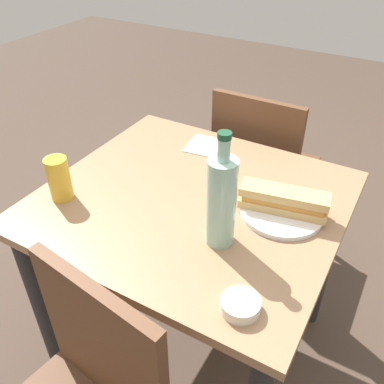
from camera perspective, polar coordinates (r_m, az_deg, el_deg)
name	(u,v)px	position (r m, az deg, el deg)	size (l,w,h in m)	color
ground_plane	(192,340)	(1.83, 0.00, -19.56)	(8.00, 8.00, 0.00)	#47382D
dining_table	(192,229)	(1.37, 0.00, -5.09)	(0.90, 0.83, 0.74)	#997251
chair_far	(260,168)	(1.89, 9.27, 3.21)	(0.40, 0.40, 0.87)	brown
plate_near	(282,211)	(1.25, 12.18, -2.61)	(0.24, 0.24, 0.01)	white
baguette_sandwich_near	(283,200)	(1.23, 12.42, -1.10)	(0.26, 0.12, 0.07)	tan
knife_near	(282,197)	(1.29, 12.17, -0.62)	(0.18, 0.03, 0.01)	silver
water_bottle	(221,201)	(1.06, 4.02, -1.18)	(0.08, 0.08, 0.33)	#99C6B7
beer_glass	(59,179)	(1.31, -17.75, 1.74)	(0.07, 0.07, 0.14)	gold
olive_bowl	(240,305)	(0.98, 6.64, -15.11)	(0.09, 0.09, 0.03)	silver
paper_napkin	(207,146)	(1.56, 2.02, 6.33)	(0.14, 0.14, 0.00)	white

